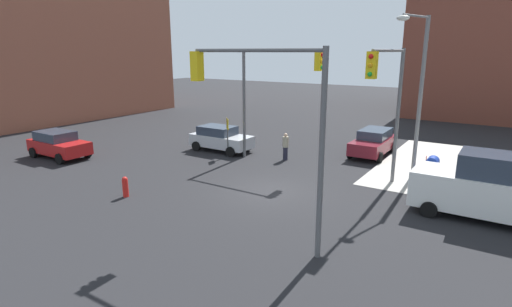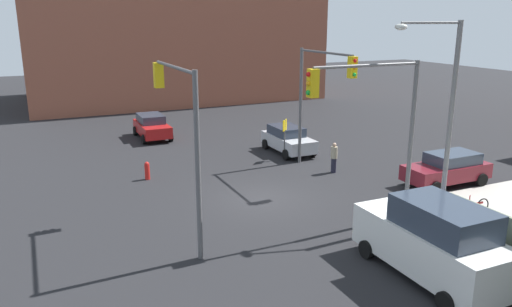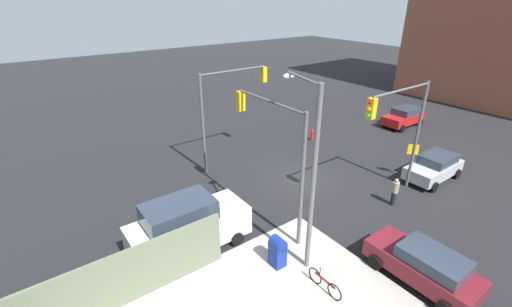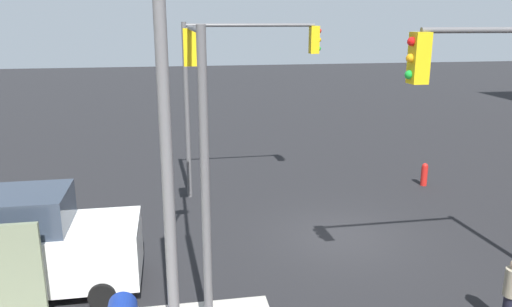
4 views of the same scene
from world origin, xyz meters
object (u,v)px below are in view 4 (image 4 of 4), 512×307
at_px(van_white_delivery, 22,245).
at_px(pedestrian_crossing, 511,293).
at_px(traffic_signal_ne_corner, 198,111).
at_px(street_lamp_corner, 171,135).
at_px(traffic_signal_se_corner, 239,75).
at_px(fire_hydrant, 424,174).

height_order(van_white_delivery, pedestrian_crossing, van_white_delivery).
relative_size(traffic_signal_ne_corner, street_lamp_corner, 0.81).
distance_m(traffic_signal_ne_corner, van_white_delivery, 5.50).
relative_size(van_white_delivery, pedestrian_crossing, 3.28).
distance_m(traffic_signal_se_corner, traffic_signal_ne_corner, 7.36).
distance_m(traffic_signal_se_corner, pedestrian_crossing, 11.36).
bearing_deg(traffic_signal_ne_corner, fire_hydrant, -144.42).
xyz_separation_m(van_white_delivery, pedestrian_crossing, (-10.81, 3.40, -0.43)).
xyz_separation_m(traffic_signal_se_corner, street_lamp_corner, (2.55, 9.94, 0.09)).
bearing_deg(traffic_signal_ne_corner, street_lamp_corner, 77.94).
bearing_deg(van_white_delivery, traffic_signal_se_corner, -134.77).
bearing_deg(traffic_signal_se_corner, street_lamp_corner, 75.64).
bearing_deg(pedestrian_crossing, street_lamp_corner, -166.01).
bearing_deg(traffic_signal_ne_corner, van_white_delivery, -10.48).
distance_m(fire_hydrant, van_white_delivery, 15.08).
relative_size(street_lamp_corner, fire_hydrant, 8.51).
bearing_deg(street_lamp_corner, fire_hydrant, -136.35).
relative_size(traffic_signal_ne_corner, van_white_delivery, 1.20).
xyz_separation_m(traffic_signal_ne_corner, street_lamp_corner, (0.61, 2.85, 0.10)).
xyz_separation_m(street_lamp_corner, van_white_delivery, (3.70, -3.64, -3.42)).
relative_size(traffic_signal_se_corner, traffic_signal_ne_corner, 1.00).
height_order(traffic_signal_se_corner, pedestrian_crossing, traffic_signal_se_corner).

